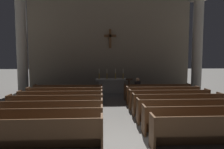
{
  "coord_description": "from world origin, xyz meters",
  "views": [
    {
      "loc": [
        -0.67,
        -4.94,
        2.44
      ],
      "look_at": [
        0.0,
        7.49,
        1.4
      ],
      "focal_mm": 30.78,
      "sensor_mm": 36.0,
      "label": 1
    }
  ],
  "objects_px": {
    "pew_right_row_6": "(162,95)",
    "pew_right_row_7": "(157,92)",
    "pew_left_row_5": "(61,100)",
    "pew_left_row_7": "(69,93)",
    "pew_right_row_3": "(188,110)",
    "candlestick_outer_left": "(99,76)",
    "altar": "(111,85)",
    "pew_left_row_2": "(40,122)",
    "pew_right_row_1": "(222,131)",
    "column_right_second": "(197,48)",
    "pew_left_row_4": "(56,106)",
    "pew_right_row_5": "(169,99)",
    "candlestick_outer_right": "(123,75)",
    "candlestick_inner_left": "(107,76)",
    "pew_left_row_6": "(65,96)",
    "lectern": "(129,88)",
    "candlestick_inner_right": "(115,75)",
    "column_left_second": "(22,48)",
    "pew_left_row_3": "(49,112)",
    "lone_worshipper": "(137,88)",
    "pew_right_row_4": "(177,104)",
    "pew_right_row_2": "(202,119)",
    "pew_left_row_1": "(28,135)"
  },
  "relations": [
    {
      "from": "pew_right_row_7",
      "to": "lone_worshipper",
      "type": "xyz_separation_m",
      "value": [
        -1.16,
        0.04,
        0.22
      ]
    },
    {
      "from": "pew_right_row_1",
      "to": "pew_right_row_3",
      "type": "height_order",
      "value": "same"
    },
    {
      "from": "candlestick_outer_left",
      "to": "lectern",
      "type": "xyz_separation_m",
      "value": [
        1.95,
        -1.2,
        -0.69
      ]
    },
    {
      "from": "pew_right_row_6",
      "to": "candlestick_outer_left",
      "type": "relative_size",
      "value": 5.54
    },
    {
      "from": "pew_right_row_2",
      "to": "pew_right_row_4",
      "type": "distance_m",
      "value": 2.06
    },
    {
      "from": "pew_left_row_4",
      "to": "column_left_second",
      "type": "bearing_deg",
      "value": 124.07
    },
    {
      "from": "column_right_second",
      "to": "pew_left_row_4",
      "type": "bearing_deg",
      "value": -150.5
    },
    {
      "from": "lone_worshipper",
      "to": "pew_left_row_6",
      "type": "bearing_deg",
      "value": -165.1
    },
    {
      "from": "pew_right_row_5",
      "to": "pew_right_row_7",
      "type": "xyz_separation_m",
      "value": [
        0.0,
        2.06,
        0.0
      ]
    },
    {
      "from": "pew_right_row_5",
      "to": "lone_worshipper",
      "type": "bearing_deg",
      "value": 119.0
    },
    {
      "from": "pew_right_row_1",
      "to": "pew_right_row_4",
      "type": "relative_size",
      "value": 1.0
    },
    {
      "from": "pew_right_row_2",
      "to": "candlestick_inner_right",
      "type": "xyz_separation_m",
      "value": [
        -2.29,
        7.59,
        0.76
      ]
    },
    {
      "from": "pew_right_row_5",
      "to": "candlestick_outer_right",
      "type": "relative_size",
      "value": 5.54
    },
    {
      "from": "pew_right_row_1",
      "to": "pew_right_row_5",
      "type": "relative_size",
      "value": 1.0
    },
    {
      "from": "pew_right_row_3",
      "to": "pew_right_row_4",
      "type": "xyz_separation_m",
      "value": [
        0.0,
        1.03,
        0.0
      ]
    },
    {
      "from": "pew_left_row_6",
      "to": "pew_left_row_7",
      "type": "relative_size",
      "value": 1.0
    },
    {
      "from": "altar",
      "to": "lectern",
      "type": "distance_m",
      "value": 1.63
    },
    {
      "from": "pew_left_row_4",
      "to": "lectern",
      "type": "height_order",
      "value": "lectern"
    },
    {
      "from": "pew_left_row_4",
      "to": "altar",
      "type": "distance_m",
      "value": 6.11
    },
    {
      "from": "column_right_second",
      "to": "candlestick_inner_left",
      "type": "distance_m",
      "value": 6.43
    },
    {
      "from": "pew_left_row_5",
      "to": "pew_left_row_7",
      "type": "bearing_deg",
      "value": 90.0
    },
    {
      "from": "pew_right_row_6",
      "to": "pew_right_row_7",
      "type": "distance_m",
      "value": 1.03
    },
    {
      "from": "pew_left_row_6",
      "to": "pew_left_row_7",
      "type": "xyz_separation_m",
      "value": [
        0.0,
        1.03,
        0.0
      ]
    },
    {
      "from": "candlestick_outer_left",
      "to": "altar",
      "type": "bearing_deg",
      "value": 0.0
    },
    {
      "from": "pew_left_row_1",
      "to": "pew_left_row_6",
      "type": "xyz_separation_m",
      "value": [
        0.0,
        5.14,
        0.0
      ]
    },
    {
      "from": "pew_right_row_5",
      "to": "column_right_second",
      "type": "distance_m",
      "value": 5.58
    },
    {
      "from": "candlestick_outer_right",
      "to": "candlestick_inner_left",
      "type": "bearing_deg",
      "value": 180.0
    },
    {
      "from": "pew_left_row_2",
      "to": "pew_right_row_6",
      "type": "height_order",
      "value": "same"
    },
    {
      "from": "pew_right_row_1",
      "to": "column_left_second",
      "type": "xyz_separation_m",
      "value": [
        -8.38,
        7.83,
        2.66
      ]
    },
    {
      "from": "pew_right_row_4",
      "to": "column_right_second",
      "type": "height_order",
      "value": "column_right_second"
    },
    {
      "from": "pew_left_row_2",
      "to": "pew_left_row_5",
      "type": "xyz_separation_m",
      "value": [
        0.0,
        3.09,
        0.0
      ]
    },
    {
      "from": "pew_left_row_1",
      "to": "pew_left_row_3",
      "type": "bearing_deg",
      "value": 90.0
    },
    {
      "from": "pew_left_row_3",
      "to": "pew_right_row_7",
      "type": "distance_m",
      "value": 6.61
    },
    {
      "from": "pew_left_row_1",
      "to": "pew_right_row_2",
      "type": "bearing_deg",
      "value": 11.24
    },
    {
      "from": "pew_right_row_2",
      "to": "pew_right_row_7",
      "type": "height_order",
      "value": "same"
    },
    {
      "from": "pew_left_row_2",
      "to": "pew_right_row_1",
      "type": "height_order",
      "value": "same"
    },
    {
      "from": "pew_left_row_3",
      "to": "pew_right_row_6",
      "type": "distance_m",
      "value": 6.03
    },
    {
      "from": "pew_left_row_6",
      "to": "candlestick_inner_left",
      "type": "height_order",
      "value": "candlestick_inner_left"
    },
    {
      "from": "pew_left_row_5",
      "to": "pew_right_row_2",
      "type": "distance_m",
      "value": 6.03
    },
    {
      "from": "pew_left_row_7",
      "to": "pew_left_row_2",
      "type": "bearing_deg",
      "value": -90.0
    },
    {
      "from": "candlestick_outer_left",
      "to": "lone_worshipper",
      "type": "xyz_separation_m",
      "value": [
        2.28,
        -2.41,
        -0.54
      ]
    },
    {
      "from": "candlestick_inner_left",
      "to": "pew_left_row_6",
      "type": "bearing_deg",
      "value": -123.37
    },
    {
      "from": "pew_left_row_5",
      "to": "pew_right_row_2",
      "type": "bearing_deg",
      "value": -30.81
    },
    {
      "from": "candlestick_inner_left",
      "to": "candlestick_inner_right",
      "type": "bearing_deg",
      "value": 0.0
    },
    {
      "from": "pew_right_row_1",
      "to": "pew_right_row_3",
      "type": "distance_m",
      "value": 2.06
    },
    {
      "from": "pew_left_row_2",
      "to": "pew_right_row_6",
      "type": "distance_m",
      "value": 6.61
    },
    {
      "from": "pew_left_row_7",
      "to": "pew_right_row_3",
      "type": "bearing_deg",
      "value": -38.49
    },
    {
      "from": "column_left_second",
      "to": "lectern",
      "type": "relative_size",
      "value": 5.6
    },
    {
      "from": "altar",
      "to": "lone_worshipper",
      "type": "distance_m",
      "value": 2.8
    },
    {
      "from": "pew_left_row_2",
      "to": "candlestick_inner_right",
      "type": "bearing_deg",
      "value": 69.17
    }
  ]
}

